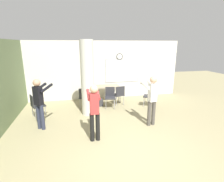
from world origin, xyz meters
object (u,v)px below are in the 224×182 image
chair_mid_room (151,95)px  person_watching_back (39,100)px  chair_by_left_wall (36,104)px  person_playing_front (94,109)px  chair_table_right (119,94)px  chair_table_front (110,96)px  bottle_on_table (92,85)px  folding_table (101,87)px  chair_table_left (85,96)px  person_playing_side (152,97)px

chair_mid_room → person_watching_back: 4.47m
chair_by_left_wall → person_watching_back: (0.32, -0.97, 0.45)m
chair_mid_room → person_playing_front: person_playing_front is taller
person_playing_front → person_watching_back: bearing=146.6°
chair_table_right → chair_table_front: size_ratio=1.00×
bottle_on_table → folding_table: bearing=19.9°
folding_table → person_playing_front: person_playing_front is taller
chair_table_front → chair_table_left: bearing=170.8°
folding_table → chair_table_left: size_ratio=2.00×
person_playing_front → folding_table: bearing=78.8°
folding_table → chair_table_left: 1.07m
chair_by_left_wall → chair_table_right: size_ratio=1.00×
person_watching_back → person_playing_side: bearing=-7.5°
bottle_on_table → chair_table_right: bearing=-22.4°
person_watching_back → chair_by_left_wall: bearing=108.2°
folding_table → person_playing_side: (1.27, -2.79, 0.29)m
chair_table_left → chair_by_left_wall: size_ratio=1.00×
chair_table_left → person_watching_back: size_ratio=0.53×
bottle_on_table → person_playing_front: person_playing_front is taller
chair_table_right → person_playing_side: bearing=-76.0°
chair_table_front → person_playing_front: size_ratio=0.54×
folding_table → chair_mid_room: size_ratio=2.00×
folding_table → chair_table_right: size_ratio=2.00×
person_playing_side → chair_by_left_wall: bearing=159.5°
person_playing_side → person_playing_front: 2.03m
bottle_on_table → chair_table_left: size_ratio=0.31×
chair_table_right → person_playing_front: size_ratio=0.54×
chair_by_left_wall → chair_table_right: bearing=12.3°
chair_by_left_wall → chair_mid_room: bearing=3.2°
folding_table → chair_mid_room: bearing=-28.5°
folding_table → bottle_on_table: 0.48m
chair_by_left_wall → person_playing_side: (3.85, -1.44, 0.47)m
person_playing_front → person_playing_side: bearing=16.7°
bottle_on_table → chair_by_left_wall: bearing=-150.9°
chair_table_left → chair_by_left_wall: same height
chair_mid_room → person_playing_side: 1.91m
chair_by_left_wall → person_playing_side: person_playing_side is taller
bottle_on_table → person_playing_side: 3.14m
chair_table_left → chair_mid_room: bearing=-8.1°
folding_table → chair_mid_room: (2.02, -1.09, -0.18)m
folding_table → person_watching_back: 3.25m
chair_table_left → chair_table_right: same height
chair_by_left_wall → chair_table_front: bearing=9.6°
folding_table → person_playing_front: 3.45m
chair_table_right → folding_table: bearing=139.2°
bottle_on_table → chair_mid_room: 2.64m
chair_table_front → person_playing_side: (1.00, -1.92, 0.47)m
bottle_on_table → person_playing_side: size_ratio=0.16×
bottle_on_table → person_watching_back: 2.84m
folding_table → bottle_on_table: (-0.43, -0.15, 0.15)m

